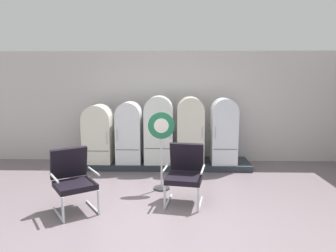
# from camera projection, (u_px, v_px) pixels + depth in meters

# --- Properties ---
(ground) EXTENTS (12.00, 10.00, 0.05)m
(ground) POSITION_uv_depth(u_px,v_px,m) (150.00, 223.00, 4.86)
(ground) COLOR slate
(back_wall) EXTENTS (11.76, 0.12, 2.83)m
(back_wall) POSITION_uv_depth(u_px,v_px,m) (161.00, 106.00, 8.25)
(back_wall) COLOR silver
(back_wall) RESTS_ON ground
(display_plinth) EXTENTS (4.33, 0.95, 0.14)m
(display_plinth) POSITION_uv_depth(u_px,v_px,m) (160.00, 164.00, 7.84)
(display_plinth) COLOR #282E36
(display_plinth) RESTS_ON ground
(refrigerator_0) EXTENTS (0.67, 0.68, 1.39)m
(refrigerator_0) POSITION_uv_depth(u_px,v_px,m) (98.00, 132.00, 7.65)
(refrigerator_0) COLOR silver
(refrigerator_0) RESTS_ON display_plinth
(refrigerator_1) EXTENTS (0.59, 0.68, 1.46)m
(refrigerator_1) POSITION_uv_depth(u_px,v_px,m) (129.00, 130.00, 7.62)
(refrigerator_1) COLOR white
(refrigerator_1) RESTS_ON display_plinth
(refrigerator_2) EXTENTS (0.67, 0.61, 1.60)m
(refrigerator_2) POSITION_uv_depth(u_px,v_px,m) (159.00, 128.00, 7.55)
(refrigerator_2) COLOR white
(refrigerator_2) RESTS_ON display_plinth
(refrigerator_3) EXTENTS (0.63, 0.70, 1.58)m
(refrigerator_3) POSITION_uv_depth(u_px,v_px,m) (190.00, 128.00, 7.58)
(refrigerator_3) COLOR silver
(refrigerator_3) RESTS_ON display_plinth
(refrigerator_4) EXTENTS (0.59, 0.62, 1.55)m
(refrigerator_4) POSITION_uv_depth(u_px,v_px,m) (224.00, 129.00, 7.52)
(refrigerator_4) COLOR white
(refrigerator_4) RESTS_ON display_plinth
(armchair_left) EXTENTS (0.89, 0.92, 1.03)m
(armchair_left) POSITION_uv_depth(u_px,v_px,m) (73.00, 177.00, 5.20)
(armchair_left) COLOR silver
(armchair_left) RESTS_ON ground
(armchair_right) EXTENTS (0.75, 0.80, 1.03)m
(armchair_right) POSITION_uv_depth(u_px,v_px,m) (185.00, 171.00, 5.55)
(armchair_right) COLOR silver
(armchair_right) RESTS_ON ground
(sign_stand) EXTENTS (0.51, 0.32, 1.52)m
(sign_stand) POSITION_uv_depth(u_px,v_px,m) (161.00, 150.00, 6.13)
(sign_stand) COLOR #2D2D30
(sign_stand) RESTS_ON ground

